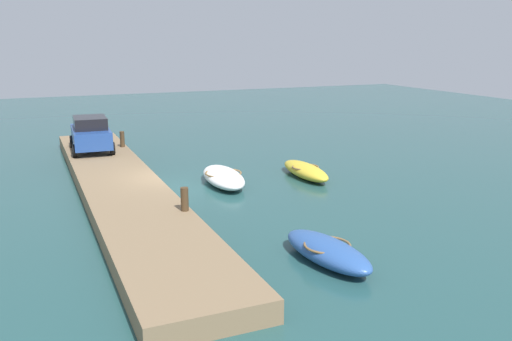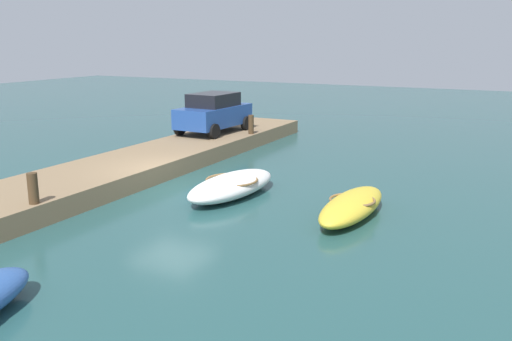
{
  "view_description": "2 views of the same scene",
  "coord_description": "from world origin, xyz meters",
  "px_view_note": "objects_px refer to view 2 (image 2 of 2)",
  "views": [
    {
      "loc": [
        21.72,
        -5.45,
        6.27
      ],
      "look_at": [
        0.54,
        3.7,
        0.61
      ],
      "focal_mm": 37.81,
      "sensor_mm": 36.0,
      "label": 1
    },
    {
      "loc": [
        14.35,
        10.48,
        4.73
      ],
      "look_at": [
        0.14,
        3.21,
        0.92
      ],
      "focal_mm": 38.8,
      "sensor_mm": 36.0,
      "label": 2
    }
  ],
  "objects_px": {
    "mooring_post_west": "(251,124)",
    "mooring_post_mid_west": "(33,188)",
    "rowboat_white": "(232,185)",
    "rowboat_yellow": "(352,206)",
    "parked_car": "(214,112)"
  },
  "relations": [
    {
      "from": "mooring_post_mid_west",
      "to": "parked_car",
      "type": "bearing_deg",
      "value": -171.89
    },
    {
      "from": "rowboat_yellow",
      "to": "mooring_post_west",
      "type": "distance_m",
      "value": 10.35
    },
    {
      "from": "rowboat_white",
      "to": "rowboat_yellow",
      "type": "xyz_separation_m",
      "value": [
        0.31,
        3.93,
        -0.02
      ]
    },
    {
      "from": "mooring_post_west",
      "to": "mooring_post_mid_west",
      "type": "height_order",
      "value": "mooring_post_west"
    },
    {
      "from": "rowboat_white",
      "to": "mooring_post_mid_west",
      "type": "height_order",
      "value": "mooring_post_mid_west"
    },
    {
      "from": "rowboat_white",
      "to": "parked_car",
      "type": "distance_m",
      "value": 8.37
    },
    {
      "from": "mooring_post_mid_west",
      "to": "rowboat_yellow",
      "type": "bearing_deg",
      "value": 122.38
    },
    {
      "from": "rowboat_yellow",
      "to": "parked_car",
      "type": "distance_m",
      "value": 11.28
    },
    {
      "from": "mooring_post_west",
      "to": "mooring_post_mid_west",
      "type": "relative_size",
      "value": 1.04
    },
    {
      "from": "parked_car",
      "to": "rowboat_yellow",
      "type": "bearing_deg",
      "value": 53.2
    },
    {
      "from": "rowboat_white",
      "to": "parked_car",
      "type": "height_order",
      "value": "parked_car"
    },
    {
      "from": "rowboat_white",
      "to": "parked_car",
      "type": "xyz_separation_m",
      "value": [
        -6.78,
        -4.76,
        1.18
      ]
    },
    {
      "from": "rowboat_white",
      "to": "mooring_post_west",
      "type": "height_order",
      "value": "mooring_post_west"
    },
    {
      "from": "mooring_post_west",
      "to": "parked_car",
      "type": "distance_m",
      "value": 1.78
    },
    {
      "from": "rowboat_white",
      "to": "mooring_post_mid_west",
      "type": "xyz_separation_m",
      "value": [
        4.78,
        -3.11,
        0.67
      ]
    }
  ]
}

